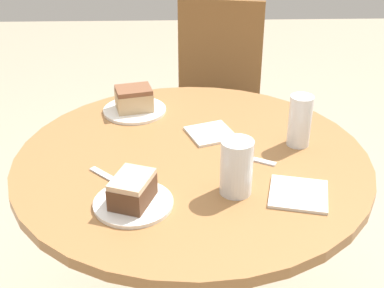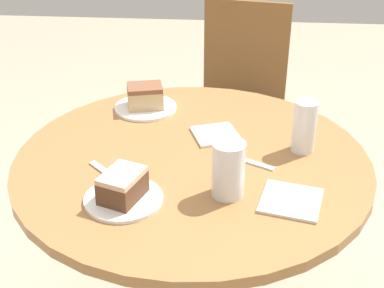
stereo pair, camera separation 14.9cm
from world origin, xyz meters
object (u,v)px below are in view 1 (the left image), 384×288
at_px(chair, 216,110).
at_px(glass_water, 236,169).
at_px(cake_slice_near, 132,189).
at_px(glass_lemonade, 300,123).
at_px(plate_near, 133,203).
at_px(plate_far, 135,110).
at_px(cake_slice_far, 134,98).

xyz_separation_m(chair, glass_water, (-0.03, -1.06, 0.34)).
distance_m(chair, cake_slice_near, 1.19).
distance_m(cake_slice_near, glass_lemonade, 0.55).
bearing_deg(chair, plate_near, -93.54).
xyz_separation_m(chair, plate_far, (-0.31, -0.58, 0.28)).
height_order(cake_slice_near, glass_water, glass_water).
bearing_deg(cake_slice_near, chair, 75.67).
xyz_separation_m(plate_far, glass_water, (0.28, -0.48, 0.06)).
distance_m(plate_far, glass_lemonade, 0.55).
xyz_separation_m(plate_near, cake_slice_near, (-0.00, -0.00, 0.04)).
bearing_deg(glass_lemonade, glass_water, -130.61).
relative_size(cake_slice_near, cake_slice_far, 1.02).
distance_m(chair, plate_far, 0.72).
height_order(cake_slice_far, glass_water, glass_water).
bearing_deg(glass_lemonade, plate_far, 154.41).
distance_m(plate_far, cake_slice_near, 0.53).
bearing_deg(glass_lemonade, cake_slice_near, -147.74).
distance_m(chair, glass_water, 1.12).
height_order(plate_near, plate_far, same).
distance_m(cake_slice_near, cake_slice_far, 0.53).
relative_size(plate_far, glass_lemonade, 1.35).
bearing_deg(chair, cake_slice_far, -107.48).
relative_size(plate_far, cake_slice_near, 1.52).
bearing_deg(glass_water, cake_slice_far, 120.80).
relative_size(cake_slice_far, glass_water, 0.91).
height_order(chair, cake_slice_far, chair).
distance_m(cake_slice_near, glass_water, 0.26).
relative_size(plate_near, glass_water, 1.34).
height_order(cake_slice_far, glass_lemonade, glass_lemonade).
height_order(plate_near, glass_water, glass_water).
relative_size(cake_slice_near, glass_water, 0.93).
xyz_separation_m(cake_slice_near, cake_slice_far, (-0.03, 0.53, 0.00)).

